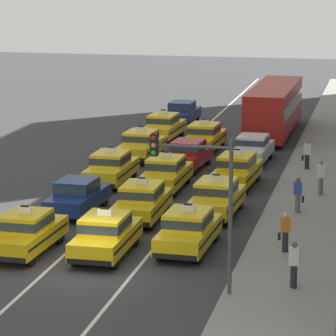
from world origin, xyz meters
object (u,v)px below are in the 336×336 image
object	(u,v)px
sedan_center_fourth	(188,154)
taxi_center_third	(166,172)
taxi_left_nearest	(27,232)
taxi_right_nearest	(188,230)
traffic_light_pole	(202,187)
pedestrian_trailing	(307,155)
taxi_center_second	(142,201)
taxi_left_fourth	(141,144)
sedan_right_fourth	(253,148)
taxi_right_second	(216,197)
pedestrian_by_storefront	(285,232)
sedan_left_sixth	(182,112)
taxi_left_fifth	(164,126)
taxi_center_nearest	(106,234)
pedestrian_mid_block	(298,195)
sedan_left_second	(78,195)
taxi_center_fifth	(204,136)
taxi_right_third	(237,170)
pedestrian_near_crosswalk	(321,177)
pedestrian_far_corner	(294,265)
bus_right_fifth	(274,107)

from	to	relation	value
sedan_center_fourth	taxi_center_third	bearing A→B (deg)	-91.31
taxi_left_nearest	taxi_right_nearest	world-z (taller)	same
taxi_left_nearest	traffic_light_pole	bearing A→B (deg)	-24.12
pedestrian_trailing	traffic_light_pole	distance (m)	21.09
taxi_center_second	sedan_center_fourth	size ratio (longest dim) A/B	1.04
taxi_left_fourth	sedan_right_fourth	world-z (taller)	taxi_left_fourth
taxi_right_second	pedestrian_by_storefront	bearing A→B (deg)	-55.37
sedan_left_sixth	sedan_right_fourth	distance (m)	13.68
sedan_center_fourth	sedan_right_fourth	size ratio (longest dim) A/B	1.01
taxi_left_fifth	taxi_center_nearest	bearing A→B (deg)	-82.32
taxi_left_fifth	pedestrian_mid_block	distance (m)	19.69
taxi_left_fifth	pedestrian_trailing	size ratio (longest dim) A/B	2.93
sedan_left_second	taxi_center_fifth	distance (m)	15.90
pedestrian_mid_block	pedestrian_trailing	xyz separation A→B (m)	(-0.37, 9.37, -0.01)
taxi_left_fifth	pedestrian_mid_block	xyz separation A→B (m)	(10.02, -16.95, 0.07)
taxi_left_nearest	taxi_left_fourth	distance (m)	18.70
taxi_center_fifth	taxi_right_third	xyz separation A→B (m)	(3.31, -8.82, 0.00)
taxi_right_third	traffic_light_pole	size ratio (longest dim) A/B	0.83
taxi_left_fourth	traffic_light_pole	xyz separation A→B (m)	(7.67, -22.09, 2.94)
taxi_right_nearest	sedan_left_sixth	bearing A→B (deg)	102.23
taxi_center_nearest	sedan_right_fourth	distance (m)	19.07
sedan_left_sixth	pedestrian_by_storefront	world-z (taller)	pedestrian_by_storefront
pedestrian_trailing	sedan_left_second	bearing A→B (deg)	-130.11
pedestrian_near_crosswalk	taxi_center_third	bearing A→B (deg)	179.58
taxi_right_nearest	pedestrian_far_corner	distance (m)	5.97
taxi_center_nearest	taxi_right_third	size ratio (longest dim) A/B	0.98
pedestrian_far_corner	bus_right_fifth	bearing A→B (deg)	97.82
sedan_center_fourth	pedestrian_far_corner	distance (m)	20.45
taxi_center_nearest	taxi_center_fifth	distance (m)	21.61
sedan_center_fourth	pedestrian_by_storefront	distance (m)	16.32
taxi_right_nearest	pedestrian_mid_block	world-z (taller)	taxi_right_nearest
taxi_center_second	taxi_right_third	bearing A→B (deg)	67.10
taxi_left_fourth	pedestrian_near_crosswalk	distance (m)	12.79
taxi_left_fifth	taxi_right_nearest	size ratio (longest dim) A/B	1.00
taxi_left_nearest	pedestrian_near_crosswalk	size ratio (longest dim) A/B	2.74
pedestrian_by_storefront	sedan_left_second	bearing A→B (deg)	155.94
taxi_left_nearest	taxi_center_fifth	world-z (taller)	same
pedestrian_by_storefront	traffic_light_pole	xyz separation A→B (m)	(-2.29, -5.30, 2.89)
taxi_center_third	taxi_right_nearest	world-z (taller)	same
pedestrian_near_crosswalk	pedestrian_trailing	world-z (taller)	pedestrian_near_crosswalk
sedan_center_fourth	sedan_left_second	bearing A→B (deg)	-105.95
taxi_left_nearest	sedan_right_fourth	xyz separation A→B (m)	(6.28, 19.12, -0.03)
pedestrian_mid_block	pedestrian_by_storefront	distance (m)	6.14
sedan_left_second	sedan_right_fourth	distance (m)	14.25
taxi_left_nearest	taxi_center_third	bearing A→B (deg)	75.91
sedan_left_sixth	traffic_light_pole	size ratio (longest dim) A/B	0.78
taxi_left_fourth	taxi_right_second	world-z (taller)	same
taxi_left_fourth	taxi_left_fifth	size ratio (longest dim) A/B	0.99
taxi_left_nearest	taxi_center_third	size ratio (longest dim) A/B	1.01
sedan_left_sixth	pedestrian_by_storefront	distance (m)	30.92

